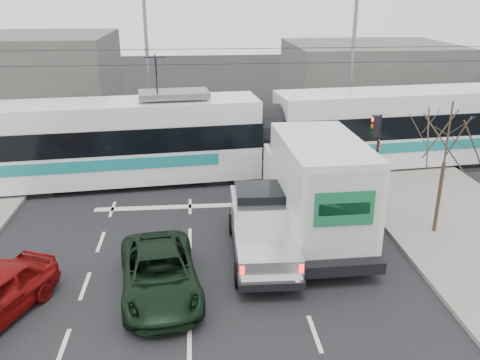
{
  "coord_description": "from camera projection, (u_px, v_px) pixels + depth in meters",
  "views": [
    {
      "loc": [
        -1.36,
        -14.22,
        8.78
      ],
      "look_at": [
        0.31,
        4.27,
        1.8
      ],
      "focal_mm": 38.0,
      "sensor_mm": 36.0,
      "label": 1
    }
  ],
  "objects": [
    {
      "name": "ground",
      "position": [
        242.0,
        278.0,
        16.46
      ],
      "size": [
        120.0,
        120.0,
        0.0
      ],
      "primitive_type": "plane",
      "color": "black",
      "rests_on": "ground"
    },
    {
      "name": "rails",
      "position": [
        224.0,
        174.0,
        25.78
      ],
      "size": [
        60.0,
        1.6,
        0.03
      ],
      "primitive_type": "cube",
      "color": "#33302D",
      "rests_on": "ground"
    },
    {
      "name": "building_left",
      "position": [
        9.0,
        80.0,
        34.74
      ],
      "size": [
        14.0,
        10.0,
        6.0
      ],
      "primitive_type": "cube",
      "color": "#625D58",
      "rests_on": "ground"
    },
    {
      "name": "building_right",
      "position": [
        368.0,
        77.0,
        38.97
      ],
      "size": [
        12.0,
        10.0,
        5.0
      ],
      "primitive_type": "cube",
      "color": "#625D58",
      "rests_on": "ground"
    },
    {
      "name": "bare_tree",
      "position": [
        448.0,
        139.0,
        18.1
      ],
      "size": [
        2.4,
        2.4,
        5.0
      ],
      "color": "#47382B",
      "rests_on": "ground"
    },
    {
      "name": "traffic_signal",
      "position": [
        376.0,
        138.0,
        22.1
      ],
      "size": [
        0.44,
        0.44,
        3.6
      ],
      "color": "black",
      "rests_on": "ground"
    },
    {
      "name": "street_lamp_near",
      "position": [
        349.0,
        60.0,
        28.33
      ],
      "size": [
        2.38,
        0.25,
        9.0
      ],
      "color": "slate",
      "rests_on": "ground"
    },
    {
      "name": "street_lamp_far",
      "position": [
        144.0,
        58.0,
        29.23
      ],
      "size": [
        2.38,
        0.25,
        9.0
      ],
      "color": "slate",
      "rests_on": "ground"
    },
    {
      "name": "catenary",
      "position": [
        223.0,
        98.0,
        24.42
      ],
      "size": [
        60.0,
        0.2,
        7.0
      ],
      "color": "black",
      "rests_on": "ground"
    },
    {
      "name": "tram",
      "position": [
        266.0,
        133.0,
        25.15
      ],
      "size": [
        29.17,
        5.88,
        5.92
      ],
      "rotation": [
        0.0,
        0.0,
        0.1
      ],
      "color": "white",
      "rests_on": "ground"
    },
    {
      "name": "silver_pickup",
      "position": [
        261.0,
        224.0,
        17.81
      ],
      "size": [
        2.22,
        5.89,
        2.12
      ],
      "rotation": [
        0.0,
        0.0,
        -0.02
      ],
      "color": "black",
      "rests_on": "ground"
    },
    {
      "name": "box_truck",
      "position": [
        315.0,
        187.0,
        18.74
      ],
      "size": [
        2.9,
        7.91,
        3.92
      ],
      "rotation": [
        0.0,
        0.0,
        0.03
      ],
      "color": "black",
      "rests_on": "ground"
    },
    {
      "name": "navy_pickup",
      "position": [
        338.0,
        201.0,
        19.73
      ],
      "size": [
        3.22,
        5.47,
        2.17
      ],
      "rotation": [
        0.0,
        0.0,
        -0.28
      ],
      "color": "black",
      "rests_on": "ground"
    },
    {
      "name": "green_car",
      "position": [
        159.0,
        273.0,
        15.43
      ],
      "size": [
        2.9,
        5.2,
        1.38
      ],
      "primitive_type": "imported",
      "rotation": [
        0.0,
        0.0,
        0.13
      ],
      "color": "black",
      "rests_on": "ground"
    }
  ]
}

